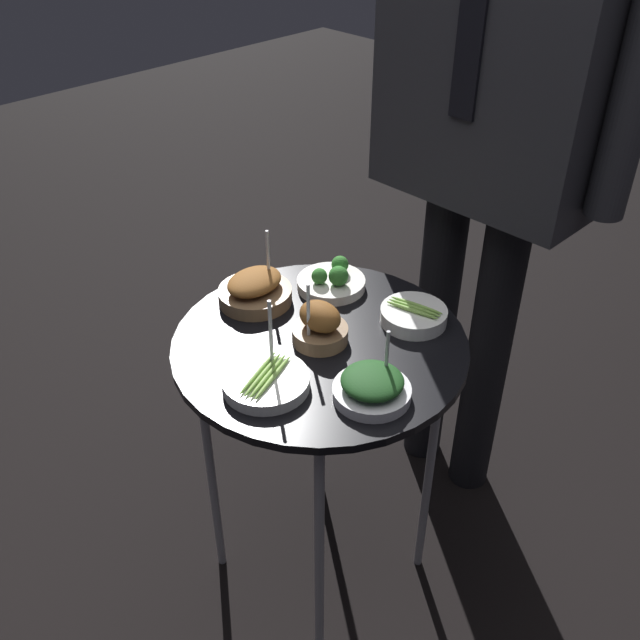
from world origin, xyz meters
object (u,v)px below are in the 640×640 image
bowl_roast_front_right (254,290)px  bowl_roast_back_right (320,326)px  bowl_asparagus_mid_left (266,381)px  bowl_spinach_far_rim (372,386)px  waiter_figure (497,88)px  serving_cart (320,365)px  bowl_asparagus_mid_right (414,315)px  bowl_broccoli_front_center (332,281)px

bowl_roast_front_right → bowl_roast_back_right: bowl_roast_front_right is taller
bowl_asparagus_mid_left → bowl_spinach_far_rim: bearing=37.0°
bowl_spinach_far_rim → waiter_figure: bearing=107.4°
bowl_asparagus_mid_left → bowl_roast_front_right: bowl_asparagus_mid_left is taller
bowl_asparagus_mid_left → bowl_roast_back_right: size_ratio=1.10×
bowl_roast_front_right → bowl_roast_back_right: bearing=0.8°
serving_cart → bowl_asparagus_mid_right: bowl_asparagus_mid_right is taller
bowl_asparagus_mid_right → bowl_broccoli_front_center: 0.21m
serving_cart → bowl_roast_front_right: 0.22m
serving_cart → bowl_roast_front_right: (-0.20, -0.00, 0.09)m
bowl_asparagus_mid_left → bowl_roast_front_right: bearing=144.0°
serving_cart → bowl_spinach_far_rim: bearing=-15.8°
bowl_asparagus_mid_right → bowl_roast_back_right: 0.20m
bowl_broccoli_front_center → bowl_asparagus_mid_right: bearing=7.4°
bowl_roast_front_right → bowl_broccoli_front_center: size_ratio=1.05×
bowl_roast_back_right → bowl_broccoli_front_center: (-0.12, 0.16, -0.02)m
bowl_asparagus_mid_left → waiter_figure: (-0.02, 0.68, 0.38)m
bowl_broccoli_front_center → bowl_spinach_far_rim: bearing=-34.3°
bowl_roast_back_right → bowl_roast_front_right: bearing=-179.2°
waiter_figure → bowl_roast_front_right: bearing=-111.8°
bowl_asparagus_mid_left → bowl_roast_front_right: size_ratio=1.02×
serving_cart → bowl_asparagus_mid_left: (0.03, -0.17, 0.08)m
bowl_roast_back_right → bowl_spinach_far_rim: bearing=-15.7°
bowl_asparagus_mid_right → waiter_figure: (-0.08, 0.33, 0.38)m
bowl_asparagus_mid_right → bowl_roast_front_right: bowl_roast_front_right is taller
bowl_roast_back_right → waiter_figure: waiter_figure is taller
bowl_asparagus_mid_left → bowl_spinach_far_rim: (0.15, 0.12, 0.01)m
serving_cart → waiter_figure: (0.01, 0.51, 0.45)m
bowl_asparagus_mid_right → bowl_spinach_far_rim: size_ratio=0.97×
bowl_asparagus_mid_left → bowl_roast_back_right: 0.17m
bowl_asparagus_mid_right → bowl_spinach_far_rim: bowl_spinach_far_rim is taller
waiter_figure → serving_cart: bearing=-90.9°
bowl_roast_back_right → waiter_figure: bearing=89.1°
serving_cart → waiter_figure: 0.68m
bowl_spinach_far_rim → bowl_roast_front_right: size_ratio=0.90×
bowl_roast_back_right → bowl_broccoli_front_center: bowl_roast_back_right is taller
bowl_asparagus_mid_left → bowl_broccoli_front_center: (-0.15, 0.32, 0.01)m
serving_cart → bowl_roast_back_right: 0.10m
bowl_asparagus_mid_left → bowl_asparagus_mid_right: 0.36m
bowl_asparagus_mid_right → bowl_roast_front_right: 0.34m
bowl_roast_front_right → bowl_roast_back_right: 0.20m
bowl_broccoli_front_center → bowl_roast_front_right: bearing=-116.5°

